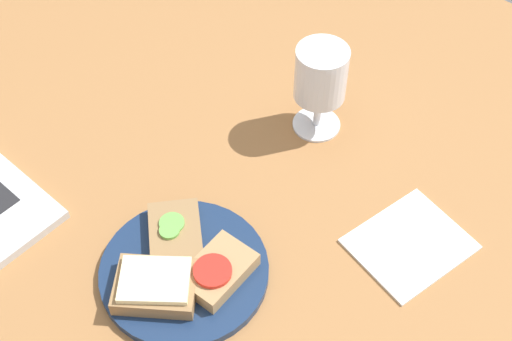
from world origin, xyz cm
name	(u,v)px	position (x,y,z in cm)	size (l,w,h in cm)	color
wooden_table	(208,216)	(0.00, 0.00, 1.50)	(140.00, 140.00, 3.00)	#9E6B3D
plate	(184,271)	(-9.41, -5.10, 3.65)	(21.84, 21.84, 1.30)	navy
sandwich_with_cucumber	(175,235)	(-7.01, -1.15, 5.30)	(11.81, 12.25, 2.37)	#937047
sandwich_with_cheese	(156,285)	(-13.99, -4.99, 5.74)	(12.16, 12.61, 3.06)	#937047
sandwich_with_tomato	(218,271)	(-7.32, -9.15, 5.55)	(9.71, 6.89, 2.84)	#A88456
wine_glass	(321,78)	(22.65, -1.10, 12.80)	(7.63, 7.63, 14.73)	white
napkin	(410,244)	(13.83, -24.20, 3.20)	(14.70, 12.30, 0.40)	white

